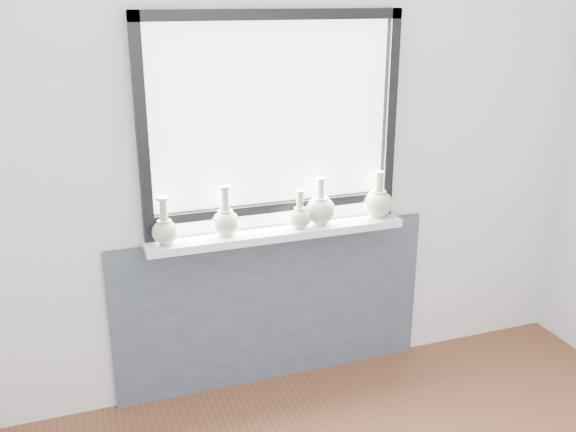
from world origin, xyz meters
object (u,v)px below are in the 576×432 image
object	(u,v)px
vase_a	(165,229)
vase_e	(378,202)
windowsill	(277,233)
vase_c	(300,216)
vase_d	(320,209)
vase_b	(226,220)

from	to	relation	value
vase_a	vase_e	xyz separation A→B (m)	(1.12, 0.02, 0.01)
windowsill	vase_c	world-z (taller)	vase_c
vase_a	vase_e	size ratio (longest dim) A/B	0.93
windowsill	vase_d	world-z (taller)	vase_d
vase_c	vase_e	world-z (taller)	vase_e
windowsill	vase_b	xyz separation A→B (m)	(-0.26, 0.01, 0.10)
windowsill	vase_c	size ratio (longest dim) A/B	6.75
vase_d	vase_e	distance (m)	0.33
vase_c	vase_e	bearing A→B (deg)	3.57
vase_c	windowsill	bearing A→B (deg)	168.35
vase_b	vase_c	world-z (taller)	vase_b
vase_a	vase_b	bearing A→B (deg)	3.91
vase_a	vase_d	world-z (taller)	vase_d
vase_a	vase_d	distance (m)	0.79
vase_c	vase_d	distance (m)	0.12
vase_d	vase_e	bearing A→B (deg)	0.54
windowsill	vase_c	distance (m)	0.14
vase_a	vase_d	size ratio (longest dim) A/B	0.94
vase_c	vase_e	distance (m)	0.45
vase_c	vase_e	size ratio (longest dim) A/B	0.80
vase_c	vase_b	bearing A→B (deg)	175.60
windowsill	vase_d	size ratio (longest dim) A/B	5.44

